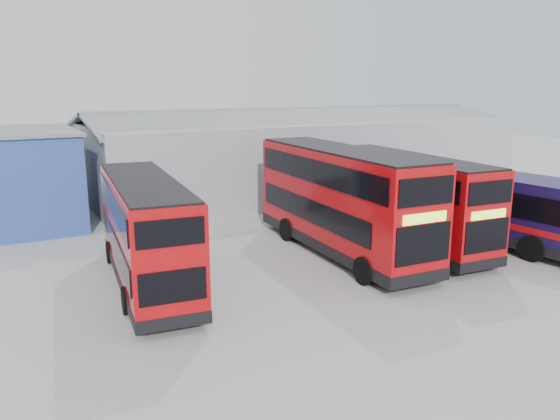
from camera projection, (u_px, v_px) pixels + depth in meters
The scene contains 6 objects.
ground_plane at pixel (395, 299), 19.42m from camera, with size 120.00×120.00×0.00m, color gray.
maintenance_shed at pixel (302, 153), 39.68m from camera, with size 30.50×12.00×5.89m.
double_decker_left at pixel (147, 234), 20.29m from camera, with size 3.37×9.85×4.09m.
double_decker_centre at pixel (341, 202), 24.22m from camera, with size 3.33×11.34×4.74m.
double_decker_right at pixel (408, 201), 25.53m from camera, with size 3.20×10.23×4.26m.
single_decker_blue at pixel (486, 206), 26.66m from camera, with size 3.91×12.46×3.33m.
Camera 1 is at (-12.30, -14.05, 7.45)m, focal length 35.00 mm.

